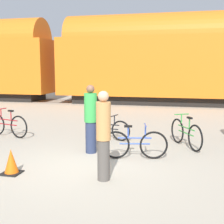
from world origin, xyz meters
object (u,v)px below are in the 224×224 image
object	(u,v)px
freight_train	(152,57)
bicycle_blue	(135,144)
bicycle_black	(107,129)
traffic_cone	(11,162)
bicycle_green	(186,134)
person_in_tan	(103,135)
bicycle_maroon	(8,125)
person_in_green	(91,119)

from	to	relation	value
freight_train	bicycle_blue	world-z (taller)	freight_train
bicycle_black	traffic_cone	distance (m)	3.86
bicycle_green	bicycle_blue	distance (m)	1.96
freight_train	person_in_tan	xyz separation A→B (m)	(0.57, -13.69, -1.98)
bicycle_black	traffic_cone	world-z (taller)	bicycle_black
freight_train	bicycle_green	world-z (taller)	freight_train
bicycle_black	person_in_tan	bearing A→B (deg)	-76.65
freight_train	traffic_cone	xyz separation A→B (m)	(-1.49, -13.79, -2.67)
bicycle_green	bicycle_maroon	bearing A→B (deg)	179.63
freight_train	bicycle_maroon	size ratio (longest dim) A/B	21.33
freight_train	person_in_tan	bearing A→B (deg)	-87.62
bicycle_maroon	traffic_cone	bearing A→B (deg)	-57.08
bicycle_maroon	traffic_cone	size ratio (longest dim) A/B	3.15
bicycle_blue	person_in_green	size ratio (longest dim) A/B	0.90
freight_train	bicycle_blue	distance (m)	12.35
bicycle_maroon	person_in_green	xyz separation A→B (m)	(3.31, -1.26, 0.54)
bicycle_green	traffic_cone	bearing A→B (deg)	-138.55
bicycle_blue	person_in_green	xyz separation A→B (m)	(-1.25, 0.29, 0.55)
person_in_green	traffic_cone	distance (m)	2.44
bicycle_black	person_in_tan	size ratio (longest dim) A/B	0.87
traffic_cone	bicycle_black	bearing A→B (deg)	71.70
bicycle_black	person_in_green	distance (m)	1.73
bicycle_maroon	person_in_tan	distance (m)	5.29
freight_train	bicycle_maroon	xyz separation A→B (m)	(-3.62, -10.50, -2.53)
bicycle_black	bicycle_maroon	world-z (taller)	bicycle_maroon
traffic_cone	bicycle_blue	bearing A→B (deg)	35.50
person_in_tan	bicycle_green	bearing A→B (deg)	-113.15
freight_train	person_in_tan	world-z (taller)	freight_train
traffic_cone	bicycle_maroon	bearing A→B (deg)	122.92
freight_train	bicycle_green	size ratio (longest dim) A/B	23.29
bicycle_green	person_in_green	world-z (taller)	person_in_green
bicycle_green	bicycle_blue	world-z (taller)	bicycle_green
bicycle_maroon	traffic_cone	xyz separation A→B (m)	(2.13, -3.29, -0.14)
person_in_tan	traffic_cone	xyz separation A→B (m)	(-2.06, -0.10, -0.69)
bicycle_green	traffic_cone	distance (m)	4.91
person_in_tan	traffic_cone	size ratio (longest dim) A/B	3.35
freight_train	bicycle_green	distance (m)	11.05
bicycle_black	traffic_cone	size ratio (longest dim) A/B	2.92
bicycle_black	bicycle_blue	size ratio (longest dim) A/B	0.97
bicycle_maroon	traffic_cone	world-z (taller)	bicycle_maroon
bicycle_blue	bicycle_maroon	bearing A→B (deg)	161.19
person_in_green	traffic_cone	bearing A→B (deg)	-48.10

